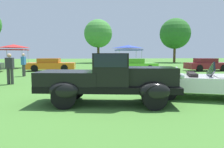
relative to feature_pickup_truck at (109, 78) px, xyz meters
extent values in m
plane|color=#42752D|center=(-0.35, 0.38, -0.87)|extent=(120.00, 120.00, 0.00)
cube|color=black|center=(-0.04, 0.01, -0.31)|extent=(4.78, 2.25, 0.20)
cube|color=black|center=(1.31, -0.24, 0.07)|extent=(1.87, 1.38, 0.60)
ellipsoid|color=silver|center=(2.17, -0.40, 0.05)|extent=(0.25, 0.54, 0.68)
cube|color=black|center=(0.08, -0.02, 0.31)|extent=(1.33, 1.55, 1.04)
cube|color=black|center=(0.08, -0.02, 0.61)|extent=(1.24, 1.57, 0.40)
cube|color=black|center=(-1.32, 0.24, -0.01)|extent=(2.22, 1.75, 0.48)
ellipsoid|color=black|center=(1.52, 0.45, -0.31)|extent=(0.97, 0.52, 0.52)
ellipsoid|color=black|center=(1.26, -0.96, -0.31)|extent=(0.97, 0.52, 0.52)
ellipsoid|color=black|center=(-1.19, 0.95, -0.31)|extent=(0.97, 0.52, 0.52)
ellipsoid|color=black|center=(-1.45, -0.47, -0.31)|extent=(0.97, 0.52, 0.52)
sphere|color=silver|center=(2.30, 0.02, 0.13)|extent=(0.18, 0.18, 0.18)
sphere|color=silver|center=(2.14, -0.84, 0.13)|extent=(0.18, 0.18, 0.18)
cylinder|color=black|center=(1.52, 0.45, -0.49)|extent=(0.76, 0.24, 0.76)
cylinder|color=black|center=(1.26, -0.96, -0.49)|extent=(0.76, 0.24, 0.76)
cylinder|color=black|center=(-1.19, 0.95, -0.49)|extent=(0.76, 0.24, 0.76)
cylinder|color=black|center=(-1.45, -0.47, -0.49)|extent=(0.76, 0.24, 0.76)
cube|color=silver|center=(3.69, 0.53, -0.30)|extent=(4.50, 3.11, 0.52)
cube|color=black|center=(3.94, 0.44, 0.12)|extent=(0.51, 1.18, 0.82)
cube|color=black|center=(3.32, 0.68, -0.06)|extent=(0.70, 1.22, 0.28)
cylinder|color=black|center=(2.77, 1.72, -0.54)|extent=(0.66, 0.20, 0.66)
cylinder|color=black|center=(2.21, 0.28, -0.54)|extent=(0.66, 0.20, 0.66)
cube|color=orange|center=(-4.01, 13.68, -0.37)|extent=(4.59, 1.88, 0.60)
cube|color=#BB5914|center=(-4.19, 13.69, 0.13)|extent=(2.05, 1.53, 0.44)
cylinder|color=black|center=(-2.69, 12.85, -0.55)|extent=(0.64, 0.22, 0.64)
cylinder|color=black|center=(-5.40, 12.97, -0.55)|extent=(0.64, 0.22, 0.64)
cube|color=#60C62D|center=(3.82, 11.78, -0.37)|extent=(3.95, 1.80, 0.60)
cube|color=#4D9F24|center=(3.67, 11.79, 0.13)|extent=(1.76, 1.50, 0.44)
cylinder|color=black|center=(4.97, 10.97, -0.55)|extent=(0.64, 0.22, 0.64)
cylinder|color=black|center=(2.63, 11.05, -0.55)|extent=(0.64, 0.22, 0.64)
cube|color=maroon|center=(10.92, 11.76, -0.37)|extent=(3.99, 1.72, 0.60)
cube|color=maroon|center=(10.76, 11.76, 0.13)|extent=(1.76, 1.46, 0.44)
cylinder|color=black|center=(12.10, 10.98, -0.55)|extent=(0.64, 0.22, 0.64)
cylinder|color=black|center=(9.72, 11.00, -0.55)|extent=(0.64, 0.22, 0.64)
cylinder|color=#383838|center=(-4.96, 5.09, -0.44)|extent=(0.16, 0.16, 0.86)
cylinder|color=#383838|center=(-4.76, 5.06, -0.44)|extent=(0.16, 0.16, 0.86)
cube|color=#2D2D33|center=(-4.86, 5.07, 0.29)|extent=(0.43, 0.29, 0.60)
sphere|color=tan|center=(-4.86, 5.07, 0.71)|extent=(0.22, 0.22, 0.22)
cylinder|color=#383838|center=(-5.26, 9.21, -0.44)|extent=(0.16, 0.16, 0.86)
cylinder|color=#383838|center=(-5.28, 9.01, -0.44)|extent=(0.16, 0.16, 0.86)
cube|color=#336BB2|center=(-5.27, 9.11, 0.29)|extent=(0.27, 0.42, 0.60)
sphere|color=tan|center=(-5.27, 9.11, 0.71)|extent=(0.22, 0.22, 0.22)
cylinder|color=#B7B7BC|center=(-7.59, 19.37, 0.15)|extent=(0.05, 0.05, 2.05)
cylinder|color=#B7B7BC|center=(-7.59, 16.94, 0.15)|extent=(0.05, 0.05, 2.05)
cylinder|color=#B7B7BC|center=(-10.02, 19.37, 0.15)|extent=(0.05, 0.05, 2.05)
cube|color=red|center=(-8.80, 18.16, 1.23)|extent=(2.70, 2.70, 0.10)
pyramid|color=red|center=(-8.80, 18.16, 1.65)|extent=(2.65, 2.65, 0.38)
cylinder|color=#B7B7BC|center=(5.88, 19.62, 0.15)|extent=(0.05, 0.05, 2.05)
cylinder|color=#B7B7BC|center=(5.88, 16.94, 0.15)|extent=(0.05, 0.05, 2.05)
cylinder|color=#B7B7BC|center=(3.20, 19.62, 0.15)|extent=(0.05, 0.05, 2.05)
cylinder|color=#B7B7BC|center=(3.20, 16.94, 0.15)|extent=(0.05, 0.05, 2.05)
cube|color=#2D429E|center=(4.54, 18.28, 1.23)|extent=(2.98, 2.98, 0.10)
pyramid|color=#2D429E|center=(4.54, 18.28, 1.65)|extent=(2.92, 2.92, 0.38)
cylinder|color=#47331E|center=(1.65, 30.35, 1.04)|extent=(0.44, 0.44, 3.82)
sphere|color=#428938|center=(1.65, 30.35, 4.32)|extent=(4.99, 4.99, 4.99)
cylinder|color=brown|center=(15.64, 29.55, 1.01)|extent=(0.44, 0.44, 3.75)
sphere|color=#286623|center=(15.64, 29.55, 4.41)|extent=(5.54, 5.54, 5.54)
camera|label=1|loc=(-0.80, -6.79, 0.83)|focal=33.10mm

